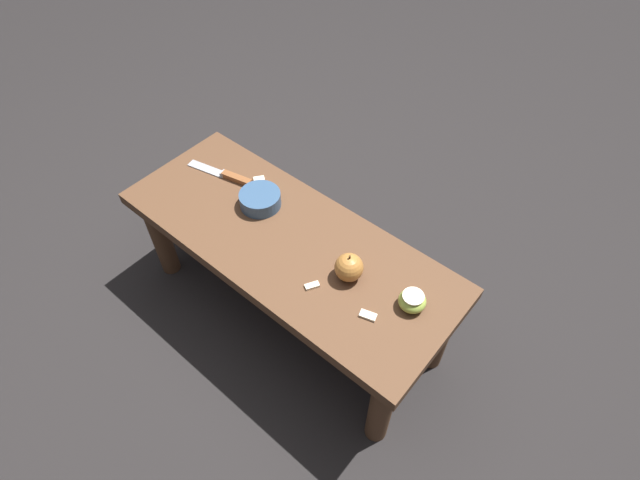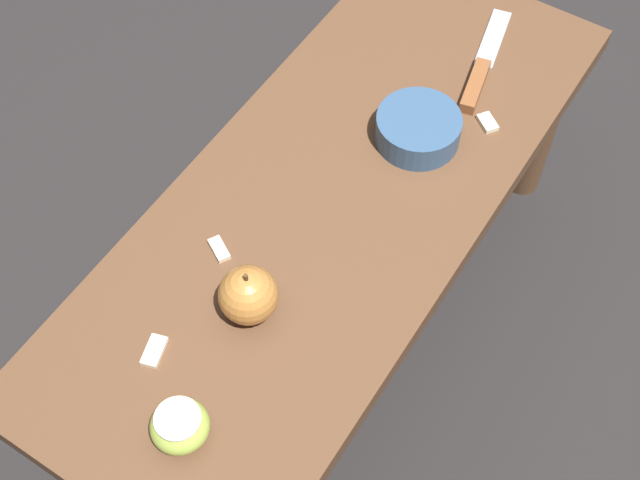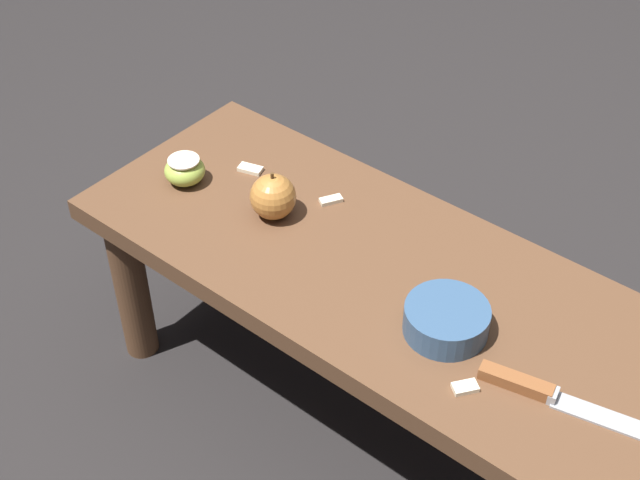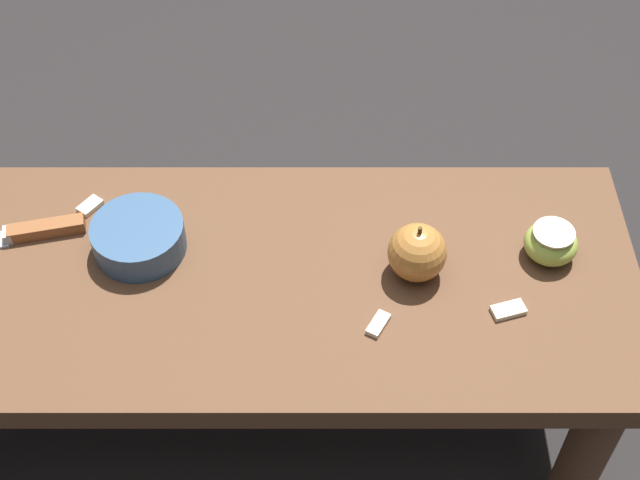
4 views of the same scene
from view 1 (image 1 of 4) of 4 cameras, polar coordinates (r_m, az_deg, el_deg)
The scene contains 9 objects.
ground_plane at distance 1.84m, azimuth -3.22°, elevation -8.00°, with size 8.00×8.00×0.00m, color black.
wooden_bench at distance 1.57m, azimuth -3.74°, elevation -1.47°, with size 1.10×0.43×0.40m.
knife at distance 1.72m, azimuth -10.41°, elevation 7.22°, with size 0.25×0.08×0.02m.
apple_whole at distance 1.39m, azimuth 3.33°, elevation -3.15°, with size 0.08×0.08×0.09m.
apple_cut at distance 1.37m, azimuth 10.49°, elevation -6.85°, with size 0.08×0.08×0.05m.
apple_slice_near_knife at distance 1.70m, azimuth -6.98°, elevation 6.93°, with size 0.04×0.04×0.01m.
apple_slice_center at distance 1.40m, azimuth -0.92°, elevation -5.23°, with size 0.04×0.04×0.01m.
apple_slice_near_bowl at distance 1.35m, azimuth 5.51°, elevation -8.57°, with size 0.05×0.04×0.01m.
bowl at distance 1.60m, azimuth -6.85°, elevation 4.64°, with size 0.13×0.13×0.05m.
Camera 1 is at (0.71, -0.69, 1.55)m, focal length 28.00 mm.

